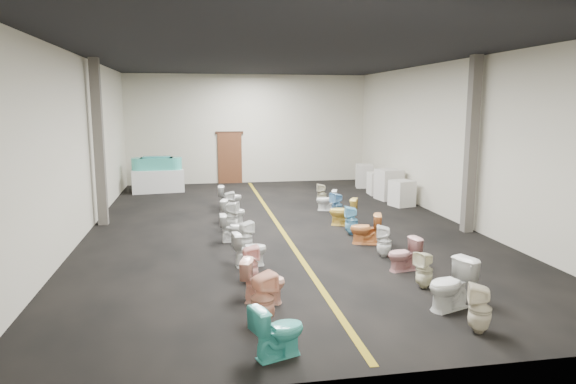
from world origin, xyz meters
The scene contains 39 objects.
floor centered at (0.00, 0.00, 0.00)m, with size 16.00×16.00×0.00m, color black.
ceiling centered at (0.00, 0.00, 4.50)m, with size 16.00×16.00×0.00m, color black.
wall_back centered at (0.00, 8.00, 2.25)m, with size 10.00×10.00×0.00m, color beige.
wall_front centered at (0.00, -8.00, 2.25)m, with size 10.00×10.00×0.00m, color beige.
wall_left centered at (-5.00, 0.00, 2.25)m, with size 16.00×16.00×0.00m, color beige.
wall_right centered at (5.00, 0.00, 2.25)m, with size 16.00×16.00×0.00m, color beige.
aisle_stripe centered at (0.00, 0.00, 0.00)m, with size 0.12×15.60×0.01m, color olive.
back_door centered at (-0.80, 7.94, 1.05)m, with size 1.00×0.10×2.10m, color #562D19.
door_frame centered at (-0.80, 7.95, 2.12)m, with size 1.15×0.08×0.10m, color #331C11.
column_left centered at (-4.75, 1.00, 2.25)m, with size 0.25×0.25×4.50m, color #59544C.
column_right centered at (4.75, -1.50, 2.25)m, with size 0.25×0.25×4.50m, color #59544C.
display_table centered at (-3.65, 6.26, 0.42)m, with size 1.90×0.95×0.84m, color silver.
bathtub centered at (-3.65, 6.26, 1.07)m, with size 1.86×0.68×0.55m.
appliance_crate_a centered at (4.40, 2.01, 0.42)m, with size 0.65×0.65×0.84m, color silver.
appliance_crate_b centered at (4.40, 3.19, 0.53)m, with size 0.77×0.77×1.06m, color beige.
appliance_crate_c centered at (4.40, 4.21, 0.40)m, with size 0.71×0.71×0.81m, color silver.
appliance_crate_d centered at (4.40, 5.87, 0.46)m, with size 0.65×0.65×0.92m, color silver.
toilet_left_0 centered at (-1.16, -7.31, 0.37)m, with size 0.41×0.72×0.73m, color #40B4AC.
toilet_left_1 centered at (-1.23, -6.28, 0.41)m, with size 0.36×0.37×0.81m, color #F7AE8E.
toilet_left_2 centered at (-1.11, -5.40, 0.37)m, with size 0.42×0.73×0.74m, color #F4B29B.
toilet_left_3 centered at (-1.24, -4.41, 0.36)m, with size 0.32×0.33×0.71m, color #FAB4AB.
toilet_left_4 centered at (-1.14, -3.39, 0.35)m, with size 0.40×0.70×0.71m, color white.
toilet_left_5 centered at (-1.13, -2.38, 0.35)m, with size 0.32×0.33×0.71m, color white.
toilet_left_6 centered at (-1.32, -1.44, 0.34)m, with size 0.38×0.67×0.68m, color white.
toilet_left_7 centered at (-1.31, -0.39, 0.39)m, with size 0.35×0.36×0.78m, color silver.
toilet_left_8 centered at (-1.20, 0.48, 0.34)m, with size 0.38×0.66×0.67m, color white.
toilet_left_9 centered at (-1.26, 1.56, 0.36)m, with size 0.33×0.33×0.73m, color silver.
toilet_left_10 centered at (-1.15, 2.55, 0.37)m, with size 0.42×0.73×0.74m, color silver.
toilet_right_0 centered at (1.83, -7.12, 0.37)m, with size 0.33×0.34×0.74m, color beige.
toilet_right_1 centered at (1.84, -6.23, 0.42)m, with size 0.46×0.81×0.83m, color white.
toilet_right_2 centered at (1.83, -5.24, 0.34)m, with size 0.31×0.32×0.68m, color #F0EAC6.
toilet_right_3 centered at (1.86, -4.24, 0.34)m, with size 0.38×0.66×0.67m, color #D29291.
toilet_right_4 centered at (1.81, -3.29, 0.35)m, with size 0.32×0.32×0.70m, color white.
toilet_right_5 centered at (1.75, -2.20, 0.37)m, with size 0.41×0.72×0.74m, color #E58843.
toilet_right_6 centered at (1.68, -1.30, 0.37)m, with size 0.33×0.34×0.74m, color #79C9EC.
toilet_right_7 centered at (1.75, -0.29, 0.38)m, with size 0.43×0.75×0.77m, color #F1C74C.
toilet_right_8 centered at (1.84, 0.66, 0.37)m, with size 0.34×0.34×0.75m, color #6DA9D9.
toilet_right_9 centered at (1.80, 1.74, 0.33)m, with size 0.37×0.65×0.66m, color white.
toilet_right_10 centered at (1.86, 2.62, 0.35)m, with size 0.32×0.33×0.71m, color beige.
Camera 1 is at (-2.14, -13.55, 3.30)m, focal length 32.00 mm.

